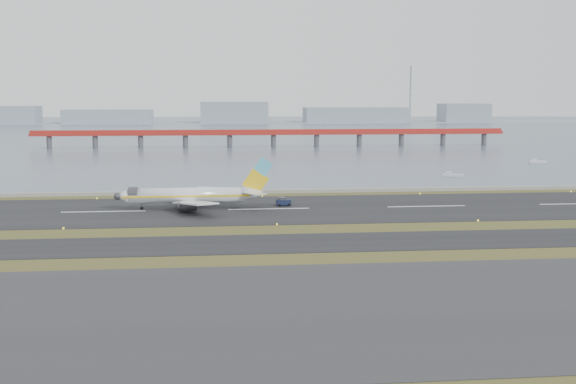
% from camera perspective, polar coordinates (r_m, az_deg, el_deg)
% --- Properties ---
extents(ground, '(1000.00, 1000.00, 0.00)m').
position_cam_1_polar(ground, '(148.71, -0.62, -3.16)').
color(ground, '#364117').
rests_on(ground, ground).
extents(apron_strip, '(1000.00, 50.00, 0.10)m').
position_cam_1_polar(apron_strip, '(95.58, 2.54, -9.24)').
color(apron_strip, '#2C2C2F').
rests_on(apron_strip, ground).
extents(taxiway_strip, '(1000.00, 18.00, 0.10)m').
position_cam_1_polar(taxiway_strip, '(136.99, -0.14, -4.07)').
color(taxiway_strip, black).
rests_on(taxiway_strip, ground).
extents(runway_strip, '(1000.00, 45.00, 0.10)m').
position_cam_1_polar(runway_strip, '(178.16, -1.53, -1.36)').
color(runway_strip, black).
rests_on(runway_strip, ground).
extents(seawall, '(1000.00, 2.50, 1.00)m').
position_cam_1_polar(seawall, '(207.71, -2.18, 0.04)').
color(seawall, gray).
rests_on(seawall, ground).
extents(bay_water, '(1400.00, 800.00, 1.30)m').
position_cam_1_polar(bay_water, '(606.25, -4.75, 4.92)').
color(bay_water, '#4E5D6F').
rests_on(bay_water, ground).
extents(red_pier, '(260.00, 5.00, 10.20)m').
position_cam_1_polar(red_pier, '(397.43, -1.16, 4.62)').
color(red_pier, '#A8241C').
rests_on(red_pier, ground).
extents(far_shoreline, '(1400.00, 80.00, 60.50)m').
position_cam_1_polar(far_shoreline, '(766.26, -4.01, 5.93)').
color(far_shoreline, '#8795A0').
rests_on(far_shoreline, ground).
extents(airliner, '(38.52, 32.89, 12.80)m').
position_cam_1_polar(airliner, '(179.22, -7.52, -0.27)').
color(airliner, silver).
rests_on(airliner, ground).
extents(pushback_tug, '(3.76, 2.41, 2.31)m').
position_cam_1_polar(pushback_tug, '(182.93, -0.38, -0.78)').
color(pushback_tug, '#131A34').
rests_on(pushback_tug, ground).
extents(workboat_near, '(7.17, 4.63, 1.67)m').
position_cam_1_polar(workboat_near, '(257.63, 12.85, 1.33)').
color(workboat_near, silver).
rests_on(workboat_near, ground).
extents(workboat_far, '(7.52, 3.33, 1.76)m').
position_cam_1_polar(workboat_far, '(320.26, 19.08, 2.29)').
color(workboat_far, silver).
rests_on(workboat_far, ground).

